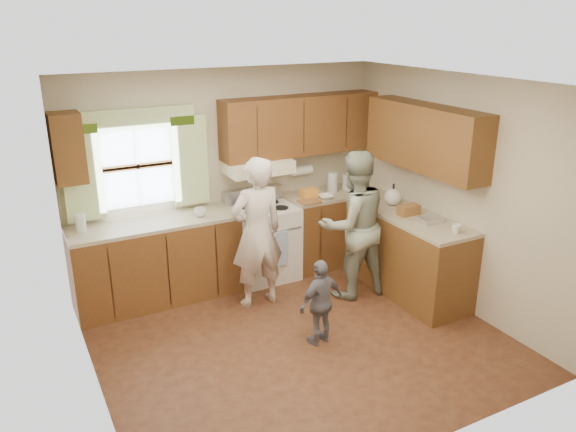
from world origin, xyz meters
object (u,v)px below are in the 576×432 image
stove (263,241)px  child (321,302)px  woman_right (353,225)px  woman_left (257,233)px

stove → child: 1.61m
stove → woman_right: size_ratio=0.63×
stove → woman_right: bearing=-51.5°
child → stove: bearing=-105.7°
woman_left → child: woman_left is taller
woman_right → child: (-0.84, -0.72, -0.41)m
stove → woman_left: bearing=-120.3°
woman_left → child: (0.20, -1.02, -0.40)m
stove → child: bearing=-95.0°
woman_left → woman_right: (1.04, -0.30, 0.00)m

